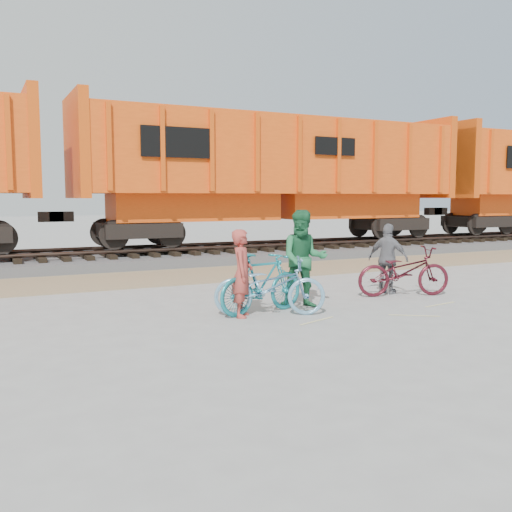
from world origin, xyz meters
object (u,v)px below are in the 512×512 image
at_px(bicycle_maroon, 404,271).
at_px(person_woman, 388,259).
at_px(bicycle_teal, 262,283).
at_px(person_solo, 242,273).
at_px(bicycle_blue, 270,286).
at_px(person_man, 304,259).
at_px(hopper_car_center, 277,172).

bearing_deg(bicycle_maroon, person_woman, 31.57).
relative_size(bicycle_teal, bicycle_maroon, 0.92).
bearing_deg(person_solo, person_woman, -47.82).
bearing_deg(bicycle_blue, person_man, -43.84).
xyz_separation_m(person_solo, person_woman, (3.91, 0.81, -0.01)).
xyz_separation_m(hopper_car_center, person_woman, (-1.57, -8.09, -2.23)).
bearing_deg(hopper_car_center, bicycle_blue, -118.94).
bearing_deg(bicycle_maroon, hopper_car_center, 7.72).
height_order(person_solo, person_man, person_man).
bearing_deg(hopper_car_center, person_solo, -121.60).
bearing_deg(bicycle_blue, bicycle_teal, 38.89).
distance_m(bicycle_teal, bicycle_maroon, 3.58).
distance_m(bicycle_blue, person_solo, 0.57).
xyz_separation_m(hopper_car_center, person_man, (-4.03, -8.60, -2.07)).
bearing_deg(bicycle_teal, bicycle_blue, -176.48).
relative_size(bicycle_teal, person_man, 0.99).
xyz_separation_m(person_man, person_woman, (2.46, 0.51, -0.17)).
height_order(hopper_car_center, bicycle_teal, hopper_car_center).
xyz_separation_m(bicycle_blue, person_man, (0.94, 0.40, 0.41)).
height_order(bicycle_teal, person_man, person_man).
bearing_deg(bicycle_teal, person_man, -90.86).
bearing_deg(person_solo, hopper_car_center, -1.12).
bearing_deg(person_man, person_woman, 37.00).
bearing_deg(person_solo, person_man, -47.78).
bearing_deg(bicycle_maroon, bicycle_blue, 115.79).
bearing_deg(bicycle_blue, hopper_car_center, -5.74).
relative_size(person_man, person_woman, 1.22).
height_order(hopper_car_center, bicycle_maroon, hopper_car_center).
height_order(hopper_car_center, person_man, hopper_car_center).
height_order(person_solo, person_woman, person_solo).
bearing_deg(person_man, bicycle_blue, -131.70).
distance_m(bicycle_teal, person_man, 1.09).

